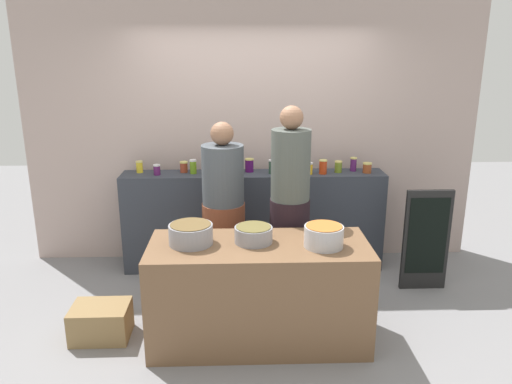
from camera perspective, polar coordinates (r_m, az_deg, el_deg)
The scene contains 24 objects.
ground at distance 4.45m, azimuth 0.16°, elevation -14.39°, with size 12.00×12.00×0.00m, color gray.
storefront_wall at distance 5.33m, azimuth -0.41°, elevation 7.97°, with size 4.80×0.12×3.00m, color #B79F97.
display_shelf at distance 5.23m, azimuth -0.29°, elevation -3.31°, with size 2.70×0.36×1.03m, color #313640.
prep_table at distance 3.99m, azimuth 0.33°, elevation -11.50°, with size 1.70×0.70×0.82m, color brown.
preserve_jar_0 at distance 5.23m, azimuth -13.25°, elevation 2.85°, with size 0.07×0.07×0.12m.
preserve_jar_1 at distance 5.09m, azimuth -11.33°, elevation 2.53°, with size 0.07×0.07×0.11m.
preserve_jar_2 at distance 5.16m, azimuth -8.30°, elevation 2.87°, with size 0.08×0.08×0.11m.
preserve_jar_3 at distance 5.09m, azimuth -7.24°, elevation 2.92°, with size 0.07×0.07×0.14m.
preserve_jar_4 at distance 5.05m, azimuth -5.39°, elevation 2.80°, with size 0.08×0.08×0.13m.
preserve_jar_5 at distance 5.04m, azimuth -2.67°, elevation 2.74°, with size 0.08×0.08×0.12m.
preserve_jar_6 at distance 5.12m, azimuth -0.77°, elevation 3.11°, with size 0.09×0.09×0.14m.
preserve_jar_7 at distance 5.05m, azimuth 1.84°, elevation 2.93°, with size 0.07×0.07×0.14m.
preserve_jar_8 at distance 5.06m, azimuth 6.11°, elevation 2.74°, with size 0.08×0.08×0.12m.
preserve_jar_9 at distance 5.08m, azimuth 7.72°, elevation 2.88°, with size 0.08×0.08×0.14m.
preserve_jar_10 at distance 5.17m, azimuth 9.45°, elevation 2.90°, with size 0.08×0.08×0.12m.
preserve_jar_11 at distance 5.25m, azimuth 11.14°, elevation 3.16°, with size 0.07×0.07×0.14m.
preserve_jar_12 at distance 5.21m, azimuth 12.66°, elevation 2.74°, with size 0.09×0.09×0.11m.
cooking_pot_left at distance 3.83m, azimuth -7.50°, elevation -4.81°, with size 0.34×0.34×0.16m.
cooking_pot_center at distance 3.83m, azimuth -0.28°, elevation -4.89°, with size 0.29×0.29×0.13m.
cooking_pot_right at distance 3.78m, azimuth 7.79°, elevation -5.05°, with size 0.30×0.30×0.17m.
cook_with_tongs at distance 4.63m, azimuth -3.74°, elevation -3.12°, with size 0.40×0.40×1.64m.
cook_in_cap at distance 4.38m, azimuth 3.88°, elevation -2.98°, with size 0.35×0.35×1.81m.
bread_crate at distance 4.33m, azimuth -17.39°, elevation -14.03°, with size 0.46×0.35×0.28m, color olive.
chalkboard_sign at distance 5.02m, azimuth 18.98°, elevation -5.23°, with size 0.44×0.05×1.00m.
Camera 1 is at (-0.14, -3.83, 2.27)m, focal length 34.78 mm.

